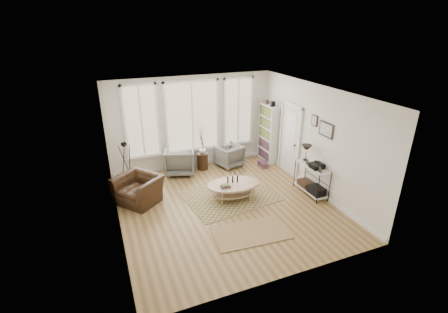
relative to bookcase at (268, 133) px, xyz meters
name	(u,v)px	position (x,y,z in m)	size (l,w,h in m)	color
room	(226,154)	(-2.42, -2.20, 0.47)	(5.50, 5.54, 2.90)	#9A7747
bay_window	(192,118)	(-2.44, 0.49, 0.65)	(4.14, 0.12, 2.24)	beige
door	(290,138)	(0.13, -1.08, 0.17)	(0.09, 1.06, 2.22)	silver
bookcase	(268,133)	(0.00, 0.00, 0.00)	(0.31, 0.85, 2.06)	white
low_shelf	(312,177)	(-0.06, -2.52, -0.44)	(0.38, 1.08, 1.30)	white
wall_art	(323,127)	(0.14, -2.49, 0.92)	(0.04, 0.88, 0.44)	black
rug_main	(230,196)	(-2.16, -1.85, -0.95)	(2.33, 1.75, 0.01)	brown
rug_runner	(251,233)	(-2.36, -3.53, -0.94)	(1.69, 0.94, 0.01)	brown
coffee_table	(233,187)	(-2.11, -1.97, -0.61)	(1.46, 0.99, 0.64)	tan
armchair_left	(180,161)	(-3.00, 0.11, -0.54)	(0.88, 0.91, 0.82)	slate
armchair_right	(229,156)	(-1.39, 0.04, -0.60)	(0.75, 0.77, 0.70)	slate
side_table	(202,148)	(-2.27, 0.12, -0.24)	(0.35, 0.35, 1.49)	#321E10
vase	(203,150)	(-2.25, 0.13, -0.31)	(0.22, 0.22, 0.23)	silver
accent_chair	(138,189)	(-4.45, -1.17, -0.60)	(0.95, 1.08, 0.70)	#321E10
tripod_camera	(126,165)	(-4.60, -0.07, -0.36)	(0.45, 0.45, 1.29)	black
book_stack_near	(262,163)	(-0.39, -0.40, -0.87)	(0.22, 0.27, 0.18)	maroon
book_stack_far	(264,165)	(-0.39, -0.52, -0.87)	(0.20, 0.25, 0.16)	maroon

